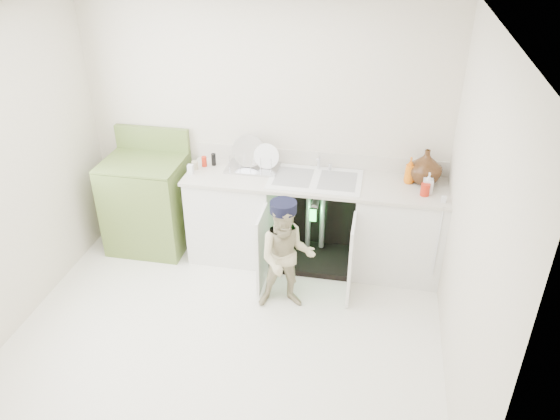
{
  "coord_description": "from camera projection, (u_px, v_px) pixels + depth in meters",
  "views": [
    {
      "loc": [
        1.09,
        -3.28,
        3.16
      ],
      "look_at": [
        0.31,
        0.7,
        0.83
      ],
      "focal_mm": 35.0,
      "sensor_mm": 36.0,
      "label": 1
    }
  ],
  "objects": [
    {
      "name": "avocado_stove",
      "position": [
        148.0,
        202.0,
        5.49
      ],
      "size": [
        0.76,
        0.65,
        1.19
      ],
      "color": "olive",
      "rests_on": "ground"
    },
    {
      "name": "repair_worker",
      "position": [
        286.0,
        256.0,
        4.62
      ],
      "size": [
        0.56,
        0.63,
        1.03
      ],
      "rotation": [
        0.0,
        0.0,
        0.21
      ],
      "color": "beige",
      "rests_on": "ground"
    },
    {
      "name": "room_shell",
      "position": [
        219.0,
        203.0,
        3.92
      ],
      "size": [
        6.0,
        5.5,
        1.26
      ],
      "color": "beige",
      "rests_on": "ground"
    },
    {
      "name": "ground",
      "position": [
        227.0,
        334.0,
        4.54
      ],
      "size": [
        3.5,
        3.5,
        0.0
      ],
      "primitive_type": "plane",
      "color": "silver",
      "rests_on": "ground"
    },
    {
      "name": "counter_run",
      "position": [
        317.0,
        219.0,
        5.24
      ],
      "size": [
        2.44,
        1.02,
        1.22
      ],
      "color": "silver",
      "rests_on": "ground"
    }
  ]
}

